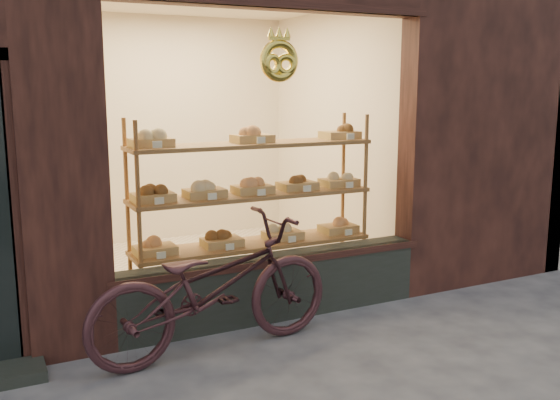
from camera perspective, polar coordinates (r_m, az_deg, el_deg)
display_shelf at (r=5.58m, az=-2.50°, el=-1.09°), size 2.20×0.45×1.70m
bicycle at (r=4.64m, az=-6.10°, el=-7.90°), size 1.98×0.84×1.01m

